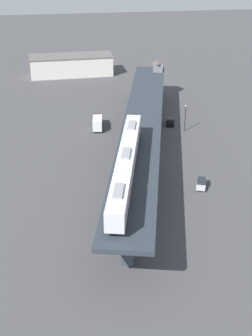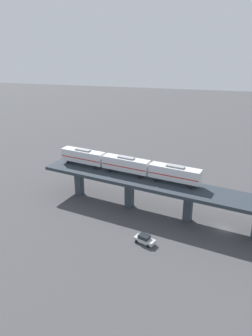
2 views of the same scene
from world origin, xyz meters
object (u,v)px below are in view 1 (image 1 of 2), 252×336
at_px(signal_hut, 158,65).
at_px(warehouse_building, 71,65).
at_px(subway_train, 126,163).
at_px(street_car_silver, 202,183).
at_px(street_lamp, 185,116).
at_px(delivery_truck, 98,122).
at_px(street_car_black, 170,121).

relative_size(signal_hut, warehouse_building, 0.13).
bearing_deg(warehouse_building, subway_train, -86.80).
bearing_deg(warehouse_building, signal_hut, -49.48).
relative_size(street_car_silver, warehouse_building, 0.16).
bearing_deg(subway_train, signal_hut, 73.04).
distance_m(subway_train, street_car_silver, 20.58).
height_order(street_lamp, warehouse_building, street_lamp).
relative_size(signal_hut, street_car_silver, 0.82).
height_order(street_car_silver, warehouse_building, warehouse_building).
height_order(subway_train, street_lamp, subway_train).
relative_size(signal_hut, delivery_truck, 0.52).
height_order(street_car_black, street_car_silver, same).
relative_size(subway_train, street_lamp, 5.30).
xyz_separation_m(subway_train, warehouse_building, (-5.15, 92.08, -7.19)).
distance_m(subway_train, warehouse_building, 92.51).
relative_size(subway_train, warehouse_building, 1.27).
distance_m(subway_train, signal_hut, 66.31).
height_order(signal_hut, delivery_truck, signal_hut).
bearing_deg(street_car_silver, street_car_black, 87.12).
bearing_deg(street_car_silver, delivery_truck, 117.41).
distance_m(signal_hut, delivery_truck, 31.07).
distance_m(subway_train, street_car_black, 46.03).
distance_m(signal_hut, street_car_black, 23.97).
distance_m(street_car_silver, warehouse_building, 87.00).
xyz_separation_m(subway_train, street_car_black, (18.08, 41.21, -9.66)).
distance_m(subway_train, delivery_truck, 42.33).
height_order(signal_hut, street_car_black, signal_hut).
distance_m(delivery_truck, street_lamp, 22.28).
relative_size(street_lamp, warehouse_building, 0.24).
xyz_separation_m(subway_train, street_lamp, (20.60, 36.45, -6.49)).
xyz_separation_m(street_car_black, street_lamp, (2.52, -4.76, 3.17)).
xyz_separation_m(signal_hut, street_car_silver, (-2.94, -55.59, -8.92)).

